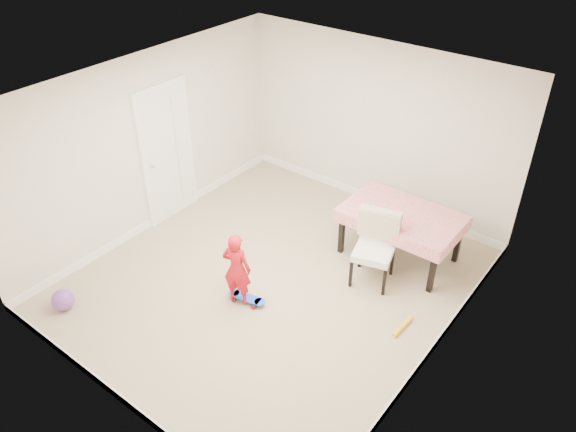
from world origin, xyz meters
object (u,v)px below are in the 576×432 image
Objects in this scene: dining_table at (400,235)px; skateboard at (247,299)px; dining_chair at (374,250)px; child at (237,271)px; balloon at (63,300)px.

dining_table reaches higher than skateboard.
child reaches higher than dining_chair.
child is at bearing -153.25° from skateboard.
dining_chair is 3.53× the size of balloon.
child is at bearing 40.90° from balloon.
dining_chair reaches higher than skateboard.
child is at bearing -144.35° from dining_chair.
skateboard is at bearing 40.76° from balloon.
balloon reaches higher than skateboard.
dining_table is 4.45m from balloon.
dining_chair is at bearing -146.41° from child.
dining_table is at bearing -136.65° from child.
balloon is (-1.72, -1.48, 0.10)m from skateboard.
dining_table is 3.02× the size of skateboard.
dining_table is at bearing 51.41° from balloon.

